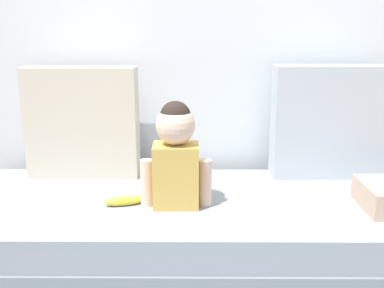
# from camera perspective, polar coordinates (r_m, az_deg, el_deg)

# --- Properties ---
(ground_plane) EXTENTS (12.00, 12.00, 0.00)m
(ground_plane) POSITION_cam_1_polar(r_m,az_deg,el_deg) (2.19, 1.84, -16.05)
(ground_plane) COLOR brown
(couch) EXTENTS (2.25, 0.88, 0.37)m
(couch) POSITION_cam_1_polar(r_m,az_deg,el_deg) (2.10, 1.88, -11.71)
(couch) COLOR gray
(couch) RESTS_ON ground
(throw_pillow_left) EXTENTS (0.55, 0.16, 0.55)m
(throw_pillow_left) POSITION_cam_1_polar(r_m,az_deg,el_deg) (2.34, -13.61, 2.69)
(throw_pillow_left) COLOR beige
(throw_pillow_left) RESTS_ON couch
(throw_pillow_right) EXTENTS (0.57, 0.16, 0.56)m
(throw_pillow_right) POSITION_cam_1_polar(r_m,az_deg,el_deg) (2.37, 16.93, 2.71)
(throw_pillow_right) COLOR #B2BCC6
(throw_pillow_right) RESTS_ON couch
(toddler) EXTENTS (0.30, 0.16, 0.45)m
(toddler) POSITION_cam_1_polar(r_m,az_deg,el_deg) (1.88, -2.07, -1.24)
(toddler) COLOR gold
(toddler) RESTS_ON couch
(banana) EXTENTS (0.18, 0.09, 0.04)m
(banana) POSITION_cam_1_polar(r_m,az_deg,el_deg) (1.96, -8.55, -7.11)
(banana) COLOR yellow
(banana) RESTS_ON couch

